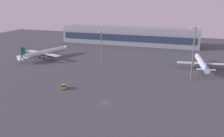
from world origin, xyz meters
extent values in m
plane|color=#424449|center=(0.00, 0.00, 0.00)|extent=(416.00, 416.00, 0.00)
cube|color=gray|center=(-27.50, 143.41, 7.00)|extent=(134.60, 22.00, 14.00)
cube|color=#263347|center=(-27.50, 132.21, 7.70)|extent=(129.22, 0.40, 6.16)
cube|color=gray|center=(-27.50, 143.41, 15.20)|extent=(134.60, 19.80, 2.40)
cylinder|color=silver|center=(-73.04, 64.10, 4.45)|extent=(15.51, 38.58, 4.13)
cone|color=silver|center=(-66.88, 84.03, 4.45)|extent=(4.52, 3.65, 3.92)
cone|color=silver|center=(-79.27, 43.97, 4.45)|extent=(4.45, 4.00, 3.71)
cube|color=silver|center=(-73.36, 63.07, 4.24)|extent=(34.49, 14.43, 0.38)
cube|color=silver|center=(-78.66, 45.94, 4.67)|extent=(12.18, 6.02, 0.38)
cube|color=#146B4C|center=(-78.57, 46.26, 7.98)|extent=(1.34, 3.42, 7.06)
cylinder|color=slate|center=(-79.07, 64.83, 3.48)|extent=(3.44, 4.44, 2.39)
cylinder|color=slate|center=(-67.66, 61.30, 3.48)|extent=(3.44, 4.44, 2.39)
cube|color=#146B4C|center=(-73.04, 64.10, 3.32)|extent=(14.19, 35.46, 0.39)
cylinder|color=#333338|center=(-69.34, 76.06, 2.53)|extent=(0.30, 0.30, 3.86)
cylinder|color=black|center=(-69.34, 76.06, 0.60)|extent=(0.77, 1.27, 1.19)
cylinder|color=#333338|center=(-76.13, 62.22, 2.53)|extent=(0.30, 0.30, 3.86)
cylinder|color=black|center=(-76.13, 62.22, 0.60)|extent=(0.77, 1.27, 1.19)
cylinder|color=#333338|center=(-71.56, 60.80, 2.53)|extent=(0.30, 0.30, 3.86)
cylinder|color=black|center=(-71.56, 60.80, 0.60)|extent=(0.77, 1.27, 1.19)
cylinder|color=silver|center=(40.82, 72.61, 4.01)|extent=(8.84, 35.33, 3.71)
cone|color=silver|center=(38.06, 91.16, 4.01)|extent=(3.83, 2.84, 3.53)
cone|color=silver|center=(43.60, 53.86, 4.01)|extent=(3.71, 3.20, 3.34)
cube|color=silver|center=(40.96, 71.64, 3.81)|extent=(31.50, 8.46, 0.34)
cube|color=silver|center=(43.33, 55.70, 4.20)|extent=(10.97, 3.90, 0.34)
cube|color=#19479E|center=(43.29, 55.99, 7.18)|extent=(0.75, 3.14, 6.35)
cylinder|color=slate|center=(35.65, 70.85, 3.13)|extent=(2.64, 3.79, 2.15)
cylinder|color=slate|center=(46.28, 72.43, 3.13)|extent=(2.64, 3.79, 2.15)
cube|color=#19479E|center=(40.82, 72.61, 2.98)|extent=(8.06, 32.50, 0.35)
cylinder|color=#333338|center=(39.16, 83.74, 2.27)|extent=(0.27, 0.27, 3.47)
cylinder|color=black|center=(39.16, 83.74, 0.54)|extent=(0.54, 1.12, 1.07)
cylinder|color=#333338|center=(39.05, 69.88, 2.27)|extent=(0.27, 0.27, 3.47)
cylinder|color=black|center=(39.05, 69.88, 0.54)|extent=(0.54, 1.12, 1.07)
cylinder|color=#333338|center=(43.30, 70.51, 2.27)|extent=(0.27, 0.27, 3.47)
cylinder|color=black|center=(43.30, 70.51, 0.54)|extent=(0.54, 1.12, 1.07)
cube|color=yellow|center=(-25.83, 9.15, 1.00)|extent=(2.78, 2.82, 1.10)
cube|color=#1E232D|center=(-25.83, 9.15, 1.90)|extent=(2.52, 2.52, 0.70)
cube|color=yellow|center=(-26.78, 10.79, 1.15)|extent=(2.87, 3.04, 1.40)
cylinder|color=black|center=(-24.95, 9.33, 0.45)|extent=(0.71, 0.93, 0.90)
cylinder|color=black|center=(-26.42, 8.47, 0.45)|extent=(0.71, 0.93, 0.90)
cylinder|color=black|center=(-26.30, 11.65, 0.45)|extent=(0.71, 0.93, 0.90)
cylinder|color=black|center=(-27.77, 10.79, 0.45)|extent=(0.71, 0.93, 0.90)
cylinder|color=slate|center=(35.29, 46.73, 14.87)|extent=(0.70, 0.70, 29.75)
cube|color=slate|center=(35.29, 46.73, 29.15)|extent=(4.80, 0.40, 0.40)
sphere|color=#F9EAB2|center=(33.49, 46.73, 29.15)|extent=(0.90, 0.90, 0.90)
sphere|color=#F9EAB2|center=(37.09, 46.73, 29.15)|extent=(0.90, 0.90, 0.90)
cylinder|color=slate|center=(-22.25, 54.38, 12.11)|extent=(0.70, 0.70, 24.21)
cube|color=slate|center=(-22.25, 54.38, 23.61)|extent=(4.80, 0.40, 0.40)
sphere|color=#F9EAB2|center=(-24.05, 54.38, 23.61)|extent=(0.90, 0.90, 0.90)
sphere|color=#F9EAB2|center=(-20.45, 54.38, 23.61)|extent=(0.90, 0.90, 0.90)
camera|label=1|loc=(36.22, -97.03, 45.68)|focal=40.26mm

